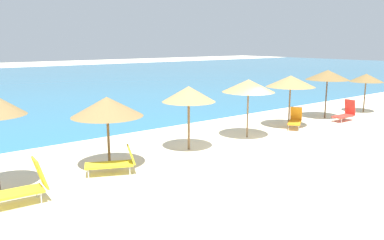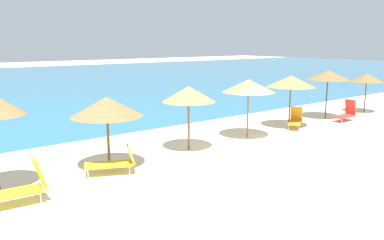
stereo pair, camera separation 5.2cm
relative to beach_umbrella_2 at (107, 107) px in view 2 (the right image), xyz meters
name	(u,v)px [view 2 (the right image)]	position (x,y,z in m)	size (l,w,h in m)	color
ground_plane	(266,149)	(6.20, -1.77, -2.19)	(160.00, 160.00, 0.00)	beige
sea_water	(28,83)	(6.20, 32.27, -2.18)	(160.00, 56.01, 0.01)	teal
beach_umbrella_2	(107,107)	(0.00, 0.00, 0.00)	(2.47, 2.47, 2.53)	brown
beach_umbrella_3	(189,94)	(3.66, 0.16, 0.12)	(2.17, 2.17, 2.63)	brown
beach_umbrella_4	(249,86)	(7.07, 0.13, 0.22)	(2.41, 2.41, 2.70)	brown
beach_umbrella_5	(291,81)	(10.39, 0.35, 0.20)	(2.49, 2.49, 2.69)	brown
beach_umbrella_6	(328,75)	(14.04, 0.59, 0.32)	(2.45, 2.45, 2.79)	brown
beach_umbrella_7	(367,78)	(17.66, 0.19, -0.02)	(2.03, 2.03, 2.42)	brown
lounge_chair_0	(114,162)	(-0.16, -0.71, -1.78)	(1.77, 1.27, 0.94)	yellow
lounge_chair_1	(295,120)	(10.43, -0.03, -1.74)	(1.48, 1.24, 1.05)	orange
lounge_chair_2	(21,187)	(-3.31, -1.40, -1.69)	(1.76, 0.78, 1.23)	yellow
lounge_chair_3	(346,113)	(14.26, -0.57, -1.75)	(1.46, 0.62, 1.17)	red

